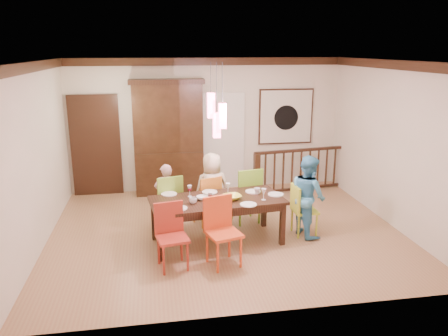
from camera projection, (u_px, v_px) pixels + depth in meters
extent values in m
plane|color=#9E6F4C|center=(226.00, 231.00, 7.66)|extent=(6.00, 6.00, 0.00)
plane|color=white|center=(226.00, 61.00, 6.89)|extent=(6.00, 6.00, 0.00)
plane|color=beige|center=(207.00, 125.00, 9.65)|extent=(6.00, 0.00, 6.00)
plane|color=beige|center=(36.00, 157.00, 6.80)|extent=(0.00, 5.00, 5.00)
plane|color=beige|center=(392.00, 144.00, 7.75)|extent=(0.00, 5.00, 5.00)
cube|color=black|center=(96.00, 147.00, 9.33)|extent=(1.04, 0.07, 2.24)
cube|color=silver|center=(223.00, 143.00, 9.78)|extent=(0.97, 0.05, 2.22)
cube|color=black|center=(286.00, 117.00, 9.87)|extent=(1.25, 0.04, 1.25)
cube|color=silver|center=(286.00, 117.00, 9.85)|extent=(1.18, 0.02, 1.18)
cylinder|color=black|center=(286.00, 118.00, 9.84)|extent=(0.56, 0.01, 0.56)
cube|color=#FF4C71|center=(211.00, 105.00, 6.67)|extent=(0.11, 0.11, 0.38)
cylinder|color=black|center=(211.00, 77.00, 6.56)|extent=(0.01, 0.01, 0.46)
cube|color=#FF4C71|center=(222.00, 116.00, 6.64)|extent=(0.11, 0.11, 0.38)
cylinder|color=black|center=(222.00, 83.00, 6.51)|extent=(0.01, 0.01, 0.61)
cube|color=#FF4C71|center=(217.00, 125.00, 6.71)|extent=(0.11, 0.11, 0.38)
cylinder|color=black|center=(217.00, 88.00, 6.56)|extent=(0.01, 0.01, 0.76)
cube|color=black|center=(217.00, 200.00, 7.04)|extent=(2.23, 1.22, 0.05)
cube|color=black|center=(156.00, 217.00, 7.36)|extent=(0.09, 0.09, 0.70)
cube|color=black|center=(269.00, 210.00, 7.67)|extent=(0.09, 0.09, 0.70)
cube|color=black|center=(157.00, 236.00, 6.60)|extent=(0.09, 0.09, 0.70)
cube|color=black|center=(282.00, 228.00, 6.91)|extent=(0.09, 0.09, 0.70)
cube|color=black|center=(213.00, 196.00, 7.46)|extent=(1.91, 0.28, 0.10)
cube|color=black|center=(221.00, 214.00, 6.66)|extent=(1.91, 0.28, 0.10)
cube|color=#82B437|center=(167.00, 202.00, 7.66)|extent=(0.56, 0.56, 0.04)
cube|color=#82B437|center=(167.00, 188.00, 7.58)|extent=(0.45, 0.16, 0.49)
cylinder|color=#82B437|center=(158.00, 220.00, 7.52)|extent=(0.04, 0.04, 0.47)
cylinder|color=#82B437|center=(179.00, 219.00, 7.58)|extent=(0.04, 0.04, 0.47)
cylinder|color=#82B437|center=(157.00, 212.00, 7.87)|extent=(0.04, 0.04, 0.47)
cylinder|color=#82B437|center=(178.00, 211.00, 7.92)|extent=(0.04, 0.04, 0.47)
cube|color=orange|center=(206.00, 200.00, 7.86)|extent=(0.54, 0.54, 0.04)
cube|color=orange|center=(206.00, 187.00, 7.80)|extent=(0.40, 0.18, 0.46)
cylinder|color=orange|center=(198.00, 216.00, 7.74)|extent=(0.04, 0.04, 0.44)
cylinder|color=orange|center=(217.00, 215.00, 7.79)|extent=(0.04, 0.04, 0.44)
cylinder|color=orange|center=(196.00, 210.00, 8.06)|extent=(0.04, 0.04, 0.44)
cylinder|color=orange|center=(214.00, 208.00, 8.11)|extent=(0.04, 0.04, 0.44)
cube|color=#6BA527|center=(246.00, 195.00, 7.96)|extent=(0.55, 0.55, 0.04)
cube|color=#6BA527|center=(246.00, 181.00, 7.89)|extent=(0.47, 0.14, 0.51)
cylinder|color=#6BA527|center=(237.00, 213.00, 7.82)|extent=(0.04, 0.04, 0.49)
cylinder|color=#6BA527|center=(258.00, 212.00, 7.88)|extent=(0.04, 0.04, 0.49)
cylinder|color=#6BA527|center=(233.00, 206.00, 8.18)|extent=(0.04, 0.04, 0.49)
cylinder|color=#6BA527|center=(253.00, 204.00, 8.24)|extent=(0.04, 0.04, 0.49)
cube|color=#A32E1F|center=(172.00, 238.00, 6.26)|extent=(0.50, 0.50, 0.04)
cube|color=#A32E1F|center=(172.00, 222.00, 6.19)|extent=(0.43, 0.12, 0.47)
cylinder|color=#A32E1F|center=(161.00, 260.00, 6.13)|extent=(0.04, 0.04, 0.45)
cylinder|color=#A32E1F|center=(186.00, 258.00, 6.19)|extent=(0.04, 0.04, 0.45)
cylinder|color=#A32E1F|center=(161.00, 249.00, 6.46)|extent=(0.04, 0.04, 0.45)
cylinder|color=#A32E1F|center=(184.00, 247.00, 6.52)|extent=(0.04, 0.04, 0.45)
cube|color=#D4461D|center=(224.00, 234.00, 6.34)|extent=(0.57, 0.57, 0.04)
cube|color=#D4461D|center=(224.00, 216.00, 6.27)|extent=(0.45, 0.17, 0.50)
cylinder|color=#D4461D|center=(213.00, 256.00, 6.20)|extent=(0.04, 0.04, 0.48)
cylinder|color=#D4461D|center=(239.00, 254.00, 6.26)|extent=(0.04, 0.04, 0.48)
cylinder|color=#D4461D|center=(210.00, 245.00, 6.55)|extent=(0.04, 0.04, 0.48)
cylinder|color=#D4461D|center=(234.00, 243.00, 6.61)|extent=(0.04, 0.04, 0.48)
cube|color=#BFD131|center=(305.00, 211.00, 7.43)|extent=(0.41, 0.41, 0.04)
cube|color=#BFD131|center=(305.00, 198.00, 7.37)|extent=(0.05, 0.40, 0.43)
cylinder|color=#BFD131|center=(298.00, 227.00, 7.31)|extent=(0.03, 0.03, 0.41)
cylinder|color=#BFD131|center=(316.00, 225.00, 7.36)|extent=(0.03, 0.03, 0.41)
cylinder|color=#BFD131|center=(292.00, 219.00, 7.62)|extent=(0.03, 0.03, 0.41)
cylinder|color=#BFD131|center=(310.00, 218.00, 7.67)|extent=(0.03, 0.03, 0.41)
cube|color=black|center=(170.00, 172.00, 9.57)|extent=(1.46, 0.44, 0.94)
cube|color=black|center=(168.00, 117.00, 9.27)|extent=(1.46, 0.40, 1.46)
cube|color=black|center=(167.00, 116.00, 9.45)|extent=(1.25, 0.02, 1.25)
cube|color=black|center=(167.00, 81.00, 9.07)|extent=(1.57, 0.44, 0.10)
cube|color=black|center=(255.00, 173.00, 9.55)|extent=(0.14, 0.14, 0.92)
cube|color=black|center=(345.00, 169.00, 9.88)|extent=(0.14, 0.14, 0.92)
cube|color=black|center=(302.00, 150.00, 9.59)|extent=(2.22, 0.39, 0.06)
cube|color=black|center=(300.00, 188.00, 9.83)|extent=(2.10, 0.35, 0.05)
imported|color=beige|center=(166.00, 195.00, 7.74)|extent=(0.43, 0.30, 1.15)
imported|color=beige|center=(212.00, 189.00, 7.82)|extent=(0.70, 0.52, 1.32)
imported|color=#469AC6|center=(308.00, 196.00, 7.35)|extent=(0.67, 0.78, 1.39)
imported|color=yellow|center=(232.00, 197.00, 7.01)|extent=(0.35, 0.35, 0.07)
imported|color=white|center=(202.00, 198.00, 6.99)|extent=(0.23, 0.23, 0.06)
imported|color=silver|center=(193.00, 201.00, 6.81)|extent=(0.16, 0.16, 0.10)
imported|color=silver|center=(257.00, 191.00, 7.26)|extent=(0.14, 0.14, 0.10)
cylinder|color=white|center=(169.00, 194.00, 7.25)|extent=(0.26, 0.26, 0.01)
cylinder|color=white|center=(210.00, 192.00, 7.35)|extent=(0.26, 0.26, 0.01)
cylinder|color=white|center=(253.00, 191.00, 7.37)|extent=(0.26, 0.26, 0.01)
cylinder|color=white|center=(179.00, 208.00, 6.60)|extent=(0.26, 0.26, 0.01)
cylinder|color=white|center=(248.00, 204.00, 6.76)|extent=(0.26, 0.26, 0.01)
cylinder|color=white|center=(276.00, 194.00, 7.22)|extent=(0.26, 0.26, 0.01)
cube|color=#D83359|center=(221.00, 205.00, 6.73)|extent=(0.18, 0.14, 0.01)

